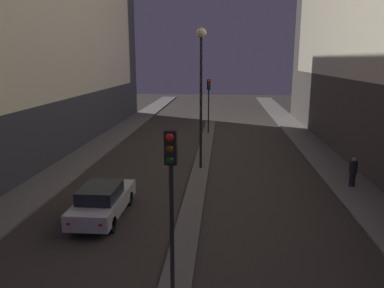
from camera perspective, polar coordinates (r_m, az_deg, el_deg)
The scene contains 6 objects.
median_strip at distance 24.03m, azimuth 1.47°, elevation -3.09°, with size 0.99×33.05×0.14m.
traffic_light_near at distance 9.86m, azimuth -3.21°, elevation -5.21°, with size 0.32×0.42×4.76m.
traffic_light_mid at distance 33.41m, azimuth 2.55°, elevation 7.62°, with size 0.32×0.42×4.76m.
street_lamp at distance 22.11m, azimuth 1.40°, elevation 11.28°, with size 0.58×0.58×8.26m.
car_left_lane at distance 16.58m, azimuth -13.45°, elevation -8.41°, with size 1.75×4.52×1.50m.
pedestrian_on_right_sidewalk at distance 21.32m, azimuth 23.33°, elevation -3.85°, with size 0.41×0.41×1.56m.
Camera 1 is at (1.34, -5.54, 6.68)m, focal length 35.00 mm.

